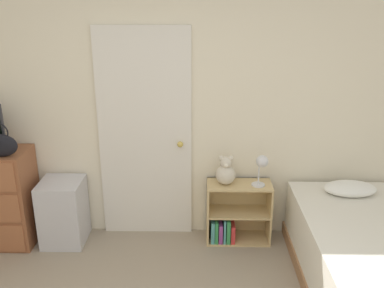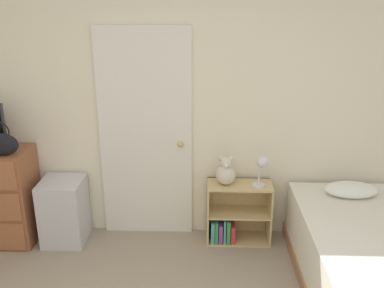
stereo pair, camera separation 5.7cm
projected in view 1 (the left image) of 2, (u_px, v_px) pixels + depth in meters
The scene contains 8 objects.
wall_back at pixel (153, 108), 3.98m from camera, with size 10.00×0.06×2.55m.
door_closed at pixel (145, 136), 4.02m from camera, with size 0.87×0.09×2.03m.
handbag at pixel (0, 145), 3.70m from camera, with size 0.31×0.10×0.31m.
storage_bin at pixel (64, 212), 4.08m from camera, with size 0.39×0.40×0.63m.
bookshelf at pixel (233, 217), 4.13m from camera, with size 0.61×0.29×0.59m.
teddy_bear at pixel (226, 172), 3.97m from camera, with size 0.19×0.19×0.28m.
desk_lamp at pixel (262, 164), 3.89m from camera, with size 0.14×0.14×0.30m.
bed at pixel (375, 267), 3.30m from camera, with size 1.05×2.00×0.68m.
Camera 1 is at (0.43, -1.65, 2.29)m, focal length 40.00 mm.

